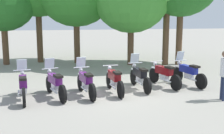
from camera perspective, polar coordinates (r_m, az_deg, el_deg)
name	(u,v)px	position (r m, az deg, el deg)	size (l,w,h in m)	color
ground_plane	(114,92)	(11.74, 0.40, -4.76)	(80.00, 80.00, 0.00)	gray
motorcycle_0	(23,86)	(11.06, -16.49, -3.40)	(0.62, 2.18, 1.37)	black
motorcycle_1	(55,83)	(11.13, -10.74, -3.06)	(0.89, 2.11, 1.37)	black
motorcycle_2	(86,82)	(11.20, -5.02, -2.83)	(0.70, 2.16, 1.37)	black
motorcycle_3	(114,80)	(11.54, 0.44, -2.46)	(0.62, 2.19, 0.99)	black
motorcycle_4	(140,76)	(12.17, 5.26, -1.75)	(0.62, 2.19, 1.37)	black
motorcycle_5	(164,74)	(12.71, 9.82, -1.40)	(0.83, 2.13, 0.99)	black
motorcycle_6	(188,73)	(13.19, 14.25, -1.08)	(0.79, 2.14, 1.37)	black
person_0	(224,71)	(11.15, 20.48, -0.78)	(0.24, 0.40, 1.76)	#232D4C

